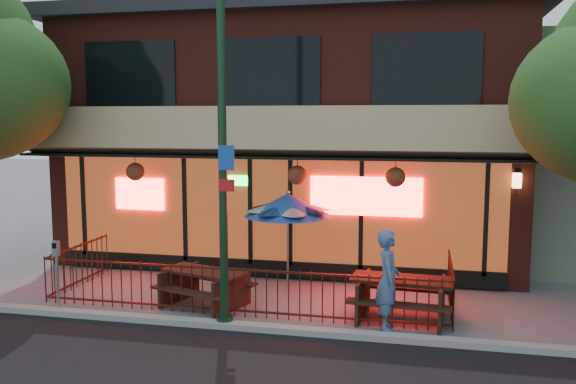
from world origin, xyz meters
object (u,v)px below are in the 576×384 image
(picnic_table_left, at_px, (205,283))
(pedestrian, at_px, (388,280))
(street_light, at_px, (223,160))
(parking_meter_near, at_px, (57,265))
(patio_umbrella, at_px, (288,205))
(picnic_table_right, at_px, (402,292))

(picnic_table_left, bearing_deg, pedestrian, -8.95)
(street_light, bearing_deg, parking_meter_near, 179.96)
(parking_meter_near, bearing_deg, pedestrian, 4.39)
(picnic_table_left, xyz_separation_m, parking_meter_near, (-2.71, -1.10, 0.50))
(picnic_table_left, relative_size, pedestrian, 1.12)
(street_light, height_order, patio_umbrella, street_light)
(street_light, relative_size, picnic_table_left, 3.31)
(patio_umbrella, distance_m, parking_meter_near, 5.06)
(street_light, xyz_separation_m, picnic_table_left, (-0.80, 1.10, -2.65))
(picnic_table_left, height_order, patio_umbrella, patio_umbrella)
(pedestrian, bearing_deg, parking_meter_near, 87.67)
(patio_umbrella, height_order, parking_meter_near, patio_umbrella)
(pedestrian, height_order, parking_meter_near, pedestrian)
(picnic_table_left, height_order, picnic_table_right, picnic_table_right)
(picnic_table_left, distance_m, patio_umbrella, 2.63)
(patio_umbrella, bearing_deg, picnic_table_left, -129.47)
(street_light, height_order, picnic_table_left, street_light)
(street_light, xyz_separation_m, picnic_table_right, (3.24, 1.10, -2.60))
(parking_meter_near, bearing_deg, street_light, -0.04)
(picnic_table_right, xyz_separation_m, parking_meter_near, (-6.76, -1.10, 0.46))
(street_light, height_order, picnic_table_right, street_light)
(picnic_table_left, bearing_deg, picnic_table_right, 0.00)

